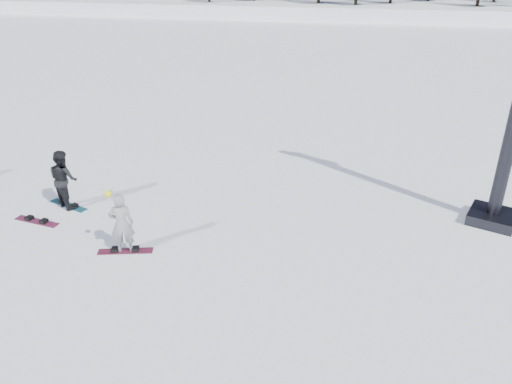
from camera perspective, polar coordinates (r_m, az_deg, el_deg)
ground at (r=15.98m, az=-19.09°, el=-3.56°), size 420.00×420.00×0.00m
alpine_backdrop at (r=203.08m, az=6.13°, el=19.85°), size 412.50×227.00×53.20m
snowboarder_woman at (r=13.85m, az=-15.11°, el=-3.50°), size 0.75×0.61×1.91m
snowboarder_man at (r=16.91m, az=-21.12°, el=1.40°), size 1.17×1.10×1.91m
snowboard_woman at (r=14.29m, az=-14.70°, el=-6.56°), size 1.52×0.65×0.03m
snowboard_man at (r=17.30m, az=-20.63°, el=-1.42°), size 1.50×0.79×0.03m
snowboard_loose_b at (r=16.66m, az=-23.76°, el=-3.09°), size 1.53×0.53×0.03m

